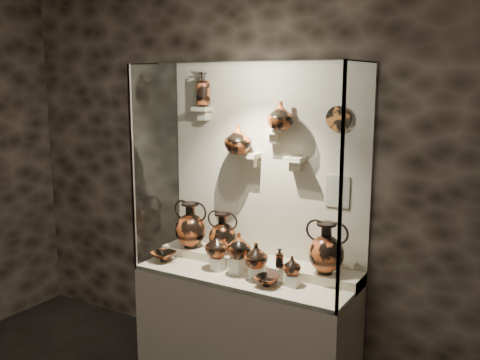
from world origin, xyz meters
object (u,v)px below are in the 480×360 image
at_px(amphora_mid, 223,233).
at_px(lekythos_tall, 203,88).
at_px(amphora_left, 191,225).
at_px(jug_a, 217,245).
at_px(ovoid_vase_a, 238,139).
at_px(ovoid_vase_b, 281,116).
at_px(lekythos_small, 280,257).
at_px(amphora_right, 326,248).
at_px(jug_c, 256,255).
at_px(jug_b, 239,246).
at_px(kylix_right, 267,280).
at_px(jug_e, 292,265).
at_px(kylix_left, 164,256).

height_order(amphora_mid, lekythos_tall, lekythos_tall).
relative_size(amphora_left, jug_a, 2.03).
xyz_separation_m(jug_a, ovoid_vase_a, (0.06, 0.22, 0.80)).
bearing_deg(ovoid_vase_b, lekythos_small, -64.20).
distance_m(amphora_right, jug_c, 0.51).
bearing_deg(jug_b, kylix_right, -41.84).
bearing_deg(kylix_right, ovoid_vase_a, 138.45).
bearing_deg(lekythos_small, jug_c, -167.52).
xyz_separation_m(kylix_right, ovoid_vase_b, (-0.08, 0.34, 1.15)).
bearing_deg(jug_c, amphora_right, 32.54).
height_order(lekythos_tall, ovoid_vase_a, lekythos_tall).
xyz_separation_m(amphora_left, jug_e, (1.01, -0.17, -0.12)).
height_order(kylix_right, lekythos_tall, lekythos_tall).
height_order(amphora_right, kylix_right, amphora_right).
bearing_deg(amphora_mid, jug_a, -51.15).
distance_m(lekythos_small, kylix_left, 1.03).
xyz_separation_m(kylix_left, ovoid_vase_b, (0.89, 0.30, 1.14)).
bearing_deg(lekythos_small, jug_e, 21.62).
relative_size(amphora_right, ovoid_vase_a, 1.71).
distance_m(lekythos_tall, ovoid_vase_a, 0.53).
bearing_deg(lekythos_small, kylix_left, -167.80).
distance_m(jug_a, jug_b, 0.21).
height_order(amphora_left, lekythos_tall, lekythos_tall).
height_order(amphora_right, jug_e, amphora_right).
bearing_deg(amphora_mid, lekythos_tall, -179.06).
bearing_deg(lekythos_tall, ovoid_vase_a, 8.97).
relative_size(jug_b, kylix_right, 0.88).
relative_size(kylix_left, ovoid_vase_a, 1.10).
relative_size(amphora_mid, ovoid_vase_a, 1.50).
distance_m(jug_a, ovoid_vase_b, 1.11).
relative_size(jug_e, lekythos_tall, 0.44).
relative_size(lekythos_small, kylix_right, 0.72).
bearing_deg(amphora_right, kylix_left, -161.78).
relative_size(amphora_left, ovoid_vase_a, 1.73).
relative_size(jug_a, kylix_right, 0.87).
bearing_deg(amphora_left, kylix_left, -126.90).
height_order(jug_c, jug_e, jug_c).
bearing_deg(jug_a, kylix_left, -149.66).
relative_size(jug_c, lekythos_tall, 0.60).
bearing_deg(ovoid_vase_b, amphora_left, -178.44).
bearing_deg(jug_e, kylix_right, -136.43).
bearing_deg(kylix_right, lekythos_small, 54.88).
bearing_deg(ovoid_vase_a, jug_b, -53.27).
distance_m(amphora_mid, lekythos_small, 0.65).
relative_size(jug_a, jug_c, 1.02).
height_order(jug_e, kylix_left, jug_e).
height_order(jug_a, lekythos_tall, lekythos_tall).
bearing_deg(ovoid_vase_b, lekythos_tall, 174.89).
relative_size(jug_a, ovoid_vase_b, 0.91).
relative_size(amphora_mid, amphora_right, 0.88).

